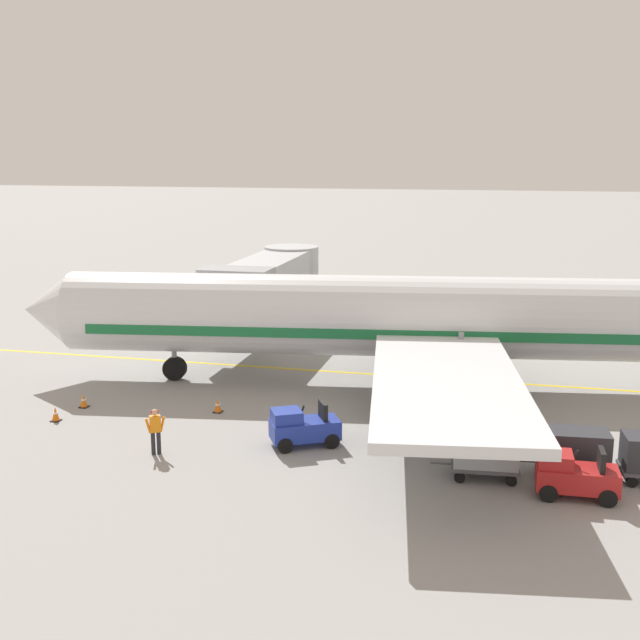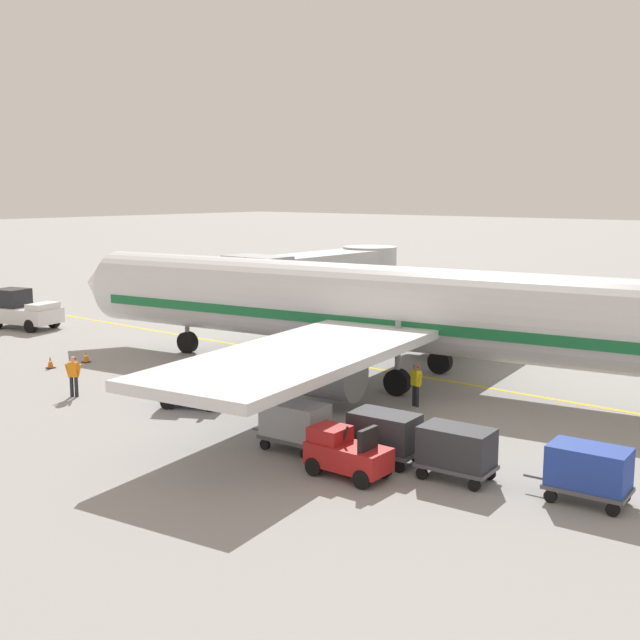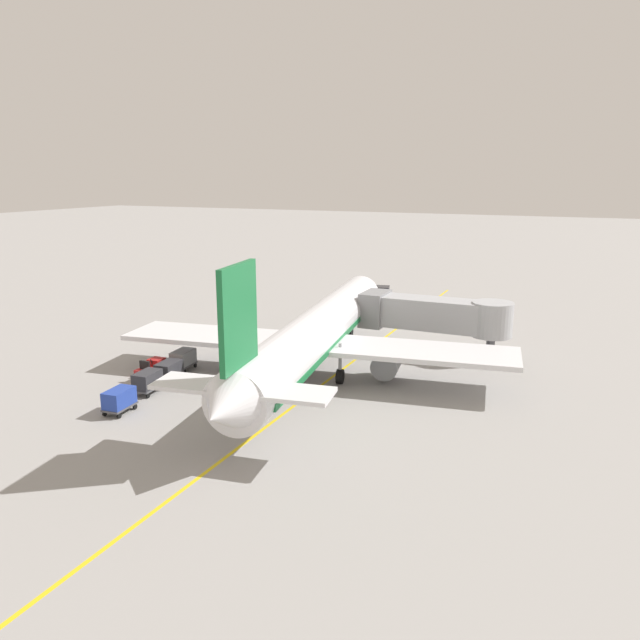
{
  "view_description": "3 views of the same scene",
  "coord_description": "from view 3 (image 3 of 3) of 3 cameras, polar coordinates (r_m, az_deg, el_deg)",
  "views": [
    {
      "loc": [
        -36.6,
        -3.18,
        10.58
      ],
      "look_at": [
        -3.68,
        4.74,
        3.38
      ],
      "focal_mm": 44.18,
      "sensor_mm": 36.0,
      "label": 1
    },
    {
      "loc": [
        -30.34,
        -19.26,
        8.42
      ],
      "look_at": [
        -3.77,
        2.49,
        2.8
      ],
      "focal_mm": 44.67,
      "sensor_mm": 36.0,
      "label": 2
    },
    {
      "loc": [
        17.35,
        -40.59,
        15.12
      ],
      "look_at": [
        -2.52,
        3.72,
        3.52
      ],
      "focal_mm": 34.38,
      "sensor_mm": 36.0,
      "label": 3
    }
  ],
  "objects": [
    {
      "name": "ground_plane",
      "position": [
        46.66,
        0.96,
        -5.48
      ],
      "size": [
        400.0,
        400.0,
        0.0
      ],
      "primitive_type": "plane",
      "color": "gray"
    },
    {
      "name": "baggage_cart_third_in_train",
      "position": [
        45.02,
        -15.76,
        -5.44
      ],
      "size": [
        1.48,
        2.95,
        1.58
      ],
      "color": "#4C4C51",
      "rests_on": "ground"
    },
    {
      "name": "jet_bridge",
      "position": [
        53.2,
        10.59,
        0.53
      ],
      "size": [
        12.86,
        3.5,
        4.98
      ],
      "color": "#A8AAAF",
      "rests_on": "ground"
    },
    {
      "name": "gate_lead_in_line",
      "position": [
        46.66,
        0.96,
        -5.47
      ],
      "size": [
        0.24,
        80.0,
        0.01
      ],
      "primitive_type": "cube",
      "color": "gold",
      "rests_on": "ground"
    },
    {
      "name": "pushback_tractor",
      "position": [
        71.04,
        5.72,
        1.98
      ],
      "size": [
        3.18,
        4.8,
        2.4
      ],
      "color": "silver",
      "rests_on": "ground"
    },
    {
      "name": "baggage_tug_trailing",
      "position": [
        54.18,
        -7.23,
        -2.1
      ],
      "size": [
        2.24,
        2.77,
        1.62
      ],
      "color": "#1E339E",
      "rests_on": "ground"
    },
    {
      "name": "safety_cone_wing_tip",
      "position": [
        56.66,
        -2.43,
        -1.75
      ],
      "size": [
        0.36,
        0.36,
        0.59
      ],
      "color": "black",
      "rests_on": "ground"
    },
    {
      "name": "safety_cone_nose_left",
      "position": [
        62.0,
        -0.64,
        -0.41
      ],
      "size": [
        0.36,
        0.36,
        0.59
      ],
      "color": "black",
      "rests_on": "ground"
    },
    {
      "name": "parked_airliner",
      "position": [
        46.86,
        -0.33,
        -1.32
      ],
      "size": [
        30.44,
        37.3,
        10.63
      ],
      "color": "silver",
      "rests_on": "ground"
    },
    {
      "name": "baggage_tug_lead",
      "position": [
        48.16,
        -15.39,
        -4.47
      ],
      "size": [
        1.34,
        2.53,
        1.62
      ],
      "color": "#B21E1E",
      "rests_on": "ground"
    },
    {
      "name": "baggage_cart_tail_end",
      "position": [
        42.0,
        -18.19,
        -6.99
      ],
      "size": [
        1.48,
        2.95,
        1.58
      ],
      "color": "#4C4C51",
      "rests_on": "ground"
    },
    {
      "name": "safety_cone_nose_right",
      "position": [
        62.94,
        -2.09,
        -0.2
      ],
      "size": [
        0.36,
        0.36,
        0.59
      ],
      "color": "black",
      "rests_on": "ground"
    },
    {
      "name": "baggage_cart_front",
      "position": [
        49.63,
        -12.62,
        -3.49
      ],
      "size": [
        1.48,
        2.95,
        1.58
      ],
      "color": "#4C4C51",
      "rests_on": "ground"
    },
    {
      "name": "ground_crew_wing_walker",
      "position": [
        59.19,
        -6.49,
        -0.5
      ],
      "size": [
        0.46,
        0.66,
        1.69
      ],
      "color": "#232328",
      "rests_on": "ground"
    },
    {
      "name": "ground_crew_loader",
      "position": [
        45.76,
        -5.64,
        -4.67
      ],
      "size": [
        0.35,
        0.71,
        1.69
      ],
      "color": "#232328",
      "rests_on": "ground"
    },
    {
      "name": "baggage_cart_second_in_train",
      "position": [
        46.9,
        -13.89,
        -4.56
      ],
      "size": [
        1.48,
        2.95,
        1.58
      ],
      "color": "#4C4C51",
      "rests_on": "ground"
    }
  ]
}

